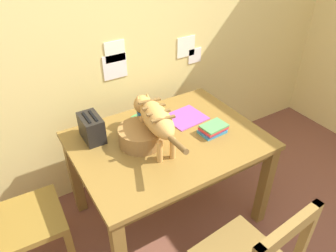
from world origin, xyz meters
The scene contains 10 objects.
wall_rear centered at (0.00, 1.76, 1.25)m, with size 4.81×0.11×2.50m.
dining_table centered at (0.02, 1.09, 0.64)m, with size 1.22×0.91×0.73m.
cat centered at (-0.07, 1.10, 0.93)m, with size 0.21×0.72×0.28m.
saucer_bowl centered at (-0.04, 1.31, 0.75)m, with size 0.21×0.21×0.04m, color #489D4C.
coffee_mug centered at (-0.04, 1.31, 0.81)m, with size 0.13×0.09×0.08m.
magazine centered at (0.26, 1.24, 0.74)m, with size 0.27×0.24×0.01m, color purple.
book_stack centered at (0.32, 0.99, 0.76)m, with size 0.19×0.14×0.06m.
wicker_basket centered at (-0.15, 1.14, 0.79)m, with size 0.29×0.29×0.11m.
toaster centered at (-0.40, 1.35, 0.82)m, with size 0.12×0.20×0.18m.
wooden_chair_far centered at (-0.97, 1.18, 0.45)m, with size 0.44×0.44×0.93m.
Camera 1 is at (-0.86, -0.36, 2.00)m, focal length 34.35 mm.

